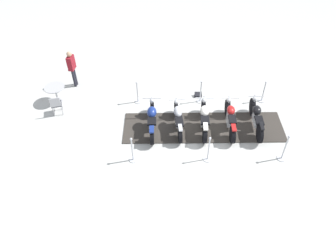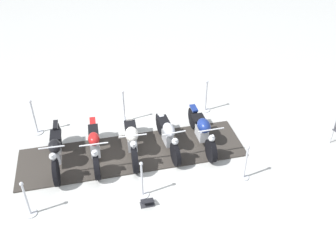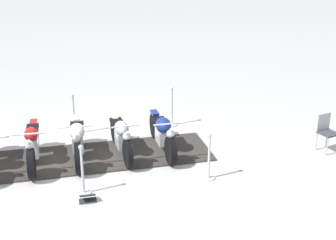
# 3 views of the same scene
# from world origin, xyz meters

# --- Properties ---
(ground_plane) EXTENTS (80.00, 80.00, 0.00)m
(ground_plane) POSITION_xyz_m (0.00, 0.00, 0.00)
(ground_plane) COLOR silver
(display_platform) EXTENTS (6.14, 4.59, 0.04)m
(display_platform) POSITION_xyz_m (0.00, 0.00, 0.02)
(display_platform) COLOR #38332D
(display_platform) RESTS_ON ground_plane
(motorcycle_maroon) EXTENTS (1.20, 1.95, 0.96)m
(motorcycle_maroon) POSITION_xyz_m (-0.84, -0.53, 0.49)
(motorcycle_maroon) COLOR black
(motorcycle_maroon) RESTS_ON display_platform
(motorcycle_cream) EXTENTS (1.13, 1.96, 1.01)m
(motorcycle_cream) POSITION_xyz_m (0.01, -0.02, 0.51)
(motorcycle_cream) COLOR black
(motorcycle_cream) RESTS_ON display_platform
(motorcycle_chrome) EXTENTS (1.27, 1.76, 0.93)m
(motorcycle_chrome) POSITION_xyz_m (0.87, 0.48, 0.50)
(motorcycle_chrome) COLOR black
(motorcycle_chrome) RESTS_ON display_platform
(motorcycle_navy) EXTENTS (1.30, 1.95, 0.93)m
(motorcycle_navy) POSITION_xyz_m (1.72, 0.98, 0.49)
(motorcycle_navy) COLOR black
(motorcycle_navy) RESTS_ON display_platform
(stanchion_left_rear) EXTENTS (0.30, 0.30, 1.10)m
(stanchion_left_rear) POSITION_xyz_m (1.43, 2.71, 0.39)
(stanchion_left_rear) COLOR silver
(stanchion_left_rear) RESTS_ON ground_plane
(stanchion_right_rear) EXTENTS (0.28, 0.28, 1.04)m
(stanchion_right_rear) POSITION_xyz_m (3.07, -0.02, 0.38)
(stanchion_right_rear) COLOR silver
(stanchion_right_rear) RESTS_ON ground_plane
(stanchion_left_mid) EXTENTS (0.32, 0.32, 1.11)m
(stanchion_left_mid) POSITION_xyz_m (-0.82, 1.37, 0.36)
(stanchion_left_mid) COLOR silver
(stanchion_left_mid) RESTS_ON ground_plane
(stanchion_right_mid) EXTENTS (0.30, 0.30, 1.06)m
(stanchion_right_mid) POSITION_xyz_m (0.82, -1.37, 0.36)
(stanchion_right_mid) COLOR silver
(stanchion_right_mid) RESTS_ON ground_plane
(info_placard) EXTENTS (0.39, 0.35, 0.18)m
(info_placard) POSITION_xyz_m (1.03, -1.63, 0.06)
(info_placard) COLOR #333338
(info_placard) RESTS_ON ground_plane
(cafe_chair_near_table) EXTENTS (0.57, 0.57, 0.90)m
(cafe_chair_near_table) POSITION_xyz_m (5.42, 2.23, 0.52)
(cafe_chair_near_table) COLOR #B7B7BC
(cafe_chair_near_table) RESTS_ON ground_plane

